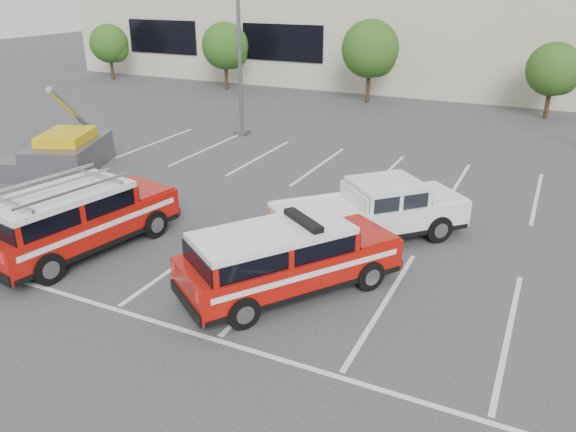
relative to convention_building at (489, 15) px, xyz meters
name	(u,v)px	position (x,y,z in m)	size (l,w,h in m)	color
ground	(279,279)	(-0.18, -31.86, -4.72)	(120.00, 120.00, 0.00)	#343437
stall_markings	(343,216)	(-0.18, -27.36, -4.71)	(23.00, 15.00, 0.01)	silver
convention_building	(489,15)	(0.00, 0.00, 0.00)	(60.00, 16.99, 13.20)	beige
tree_far_left	(111,45)	(-25.09, -9.82, -2.22)	(2.77, 2.77, 3.99)	#3F2B19
tree_left	(227,48)	(-15.09, -9.82, -1.95)	(3.07, 3.07, 4.42)	#3F2B19
tree_mid_left	(372,51)	(-5.09, -9.82, -1.68)	(3.37, 3.37, 4.85)	#3F2B19
tree_mid_right	(555,71)	(4.91, -9.82, -2.22)	(2.77, 2.77, 3.99)	#3F2B19
light_pole_left	(239,21)	(-8.18, -19.86, 0.47)	(0.90, 0.60, 10.24)	#59595E
fire_chief_suv	(287,263)	(0.25, -32.28, -3.97)	(4.51, 5.32, 1.82)	#9F0E07
white_pickup	(371,216)	(1.09, -28.54, -4.05)	(5.17, 5.22, 1.68)	silver
ladder_suv	(78,223)	(-5.79, -32.77, -3.89)	(2.97, 5.52, 2.06)	#9F0E07
utility_rig	(65,153)	(-11.62, -27.61, -4.05)	(3.50, 4.66, 3.35)	#59595E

